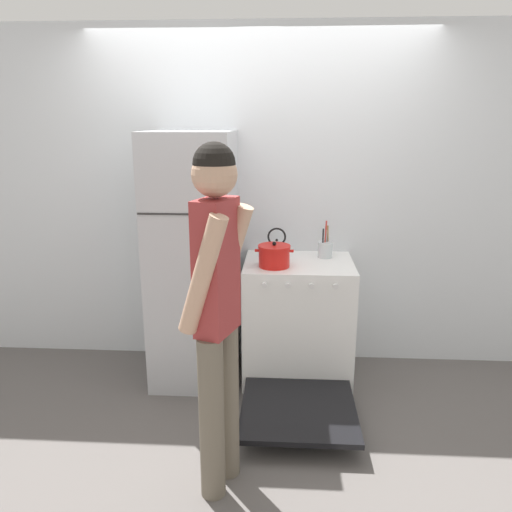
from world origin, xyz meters
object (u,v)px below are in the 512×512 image
object	(u,v)px
person	(217,304)
dutch_oven_pot	(274,256)
tea_kettle	(277,248)
stove_range	(298,322)
utensil_jar	(325,249)
refrigerator	(194,260)

from	to	relation	value
person	dutch_oven_pot	bearing A→B (deg)	6.42
dutch_oven_pot	tea_kettle	distance (m)	0.25
stove_range	tea_kettle	size ratio (longest dim) A/B	6.04
dutch_oven_pot	person	bearing A→B (deg)	-103.02
dutch_oven_pot	tea_kettle	world-z (taller)	tea_kettle
utensil_jar	person	world-z (taller)	person
tea_kettle	refrigerator	bearing A→B (deg)	-165.71
tea_kettle	utensil_jar	distance (m)	0.36
tea_kettle	utensil_jar	xyz separation A→B (m)	(0.36, 0.01, 0.00)
stove_range	utensil_jar	xyz separation A→B (m)	(0.19, 0.17, 0.52)
stove_range	person	xyz separation A→B (m)	(-0.42, -1.16, 0.58)
stove_range	tea_kettle	distance (m)	0.56
dutch_oven_pot	tea_kettle	xyz separation A→B (m)	(0.01, 0.25, -0.01)
utensil_jar	refrigerator	bearing A→B (deg)	-170.58
refrigerator	dutch_oven_pot	size ratio (longest dim) A/B	6.75
person	refrigerator	bearing A→B (deg)	35.24
dutch_oven_pot	person	size ratio (longest dim) A/B	0.15
dutch_oven_pot	person	xyz separation A→B (m)	(-0.25, -1.07, 0.05)
dutch_oven_pot	utensil_jar	size ratio (longest dim) A/B	0.97
refrigerator	tea_kettle	bearing A→B (deg)	14.29
dutch_oven_pot	tea_kettle	size ratio (longest dim) A/B	1.21
stove_range	dutch_oven_pot	world-z (taller)	dutch_oven_pot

